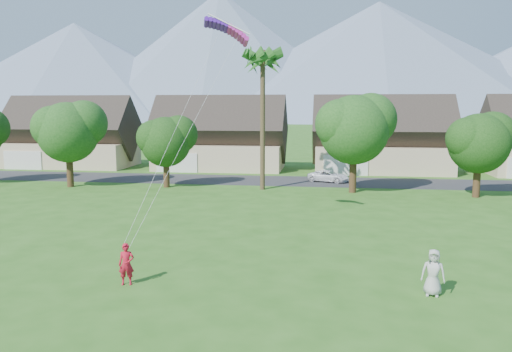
% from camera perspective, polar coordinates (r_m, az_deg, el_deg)
% --- Properties ---
extents(ground, '(500.00, 500.00, 0.00)m').
position_cam_1_polar(ground, '(17.78, -4.68, -16.74)').
color(ground, '#2D6019').
rests_on(ground, ground).
extents(street, '(90.00, 7.00, 0.01)m').
position_cam_1_polar(street, '(50.44, 3.79, -0.57)').
color(street, '#2D2D30').
rests_on(street, ground).
extents(kite_flyer, '(0.72, 0.55, 1.78)m').
position_cam_1_polar(kite_flyer, '(21.85, -14.60, -9.72)').
color(kite_flyer, red).
rests_on(kite_flyer, ground).
extents(watcher, '(1.01, 0.76, 1.87)m').
position_cam_1_polar(watcher, '(21.20, 19.60, -10.35)').
color(watcher, '#B4B5B0').
rests_on(watcher, ground).
extents(parked_car, '(4.47, 3.11, 1.13)m').
position_cam_1_polar(parked_car, '(50.23, 8.30, -0.02)').
color(parked_car, white).
rests_on(parked_car, ground).
extents(mountain_ridge, '(540.00, 240.00, 70.00)m').
position_cam_1_polar(mountain_ridge, '(276.69, 9.58, 12.27)').
color(mountain_ridge, slate).
rests_on(mountain_ridge, ground).
extents(houses_row, '(72.75, 8.19, 8.86)m').
position_cam_1_polar(houses_row, '(58.97, 4.94, 4.00)').
color(houses_row, beige).
rests_on(houses_row, ground).
extents(tree_row, '(62.27, 6.67, 8.45)m').
position_cam_1_polar(tree_row, '(44.01, 1.77, 4.61)').
color(tree_row, '#47301C').
rests_on(tree_row, ground).
extents(fan_palm, '(3.00, 3.00, 13.80)m').
position_cam_1_polar(fan_palm, '(44.83, 0.77, 13.51)').
color(fan_palm, '#4C3D26').
rests_on(fan_palm, ground).
extents(parafoil_kite, '(2.79, 1.19, 0.50)m').
position_cam_1_polar(parafoil_kite, '(29.21, -3.24, 16.48)').
color(parafoil_kite, '#5016AA').
rests_on(parafoil_kite, ground).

